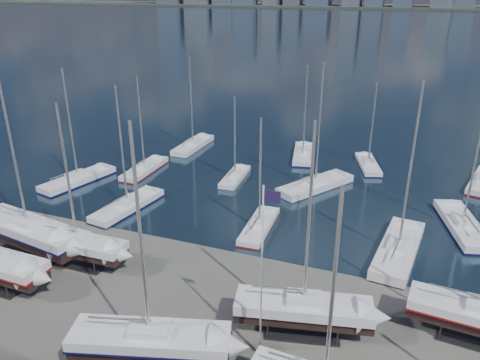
% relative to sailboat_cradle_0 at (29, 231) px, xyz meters
% --- Properties ---
extents(ground, '(1400.00, 1400.00, 0.00)m').
position_rel_sailboat_cradle_0_xyz_m(ground, '(19.64, -3.16, -2.25)').
color(ground, '#605E59').
rests_on(ground, ground).
extents(water, '(1400.00, 600.00, 0.40)m').
position_rel_sailboat_cradle_0_xyz_m(water, '(19.64, 306.84, -2.40)').
color(water, '#1B2B3F').
rests_on(water, ground).
extents(far_shore, '(1400.00, 80.00, 2.20)m').
position_rel_sailboat_cradle_0_xyz_m(far_shore, '(19.64, 566.84, -1.15)').
color(far_shore, '#2D332D').
rests_on(far_shore, ground).
extents(sailboat_cradle_0, '(12.52, 5.23, 19.35)m').
position_rel_sailboat_cradle_0_xyz_m(sailboat_cradle_0, '(0.00, 0.00, 0.00)').
color(sailboat_cradle_0, '#2D2D33').
rests_on(sailboat_cradle_0, ground).
extents(sailboat_cradle_2, '(9.23, 2.74, 15.06)m').
position_rel_sailboat_cradle_0_xyz_m(sailboat_cradle_2, '(5.72, -0.09, -0.22)').
color(sailboat_cradle_2, '#2D2D33').
rests_on(sailboat_cradle_2, ground).
extents(sailboat_cradle_3, '(10.99, 5.83, 17.03)m').
position_rel_sailboat_cradle_0_xyz_m(sailboat_cradle_3, '(18.37, -8.69, -0.12)').
color(sailboat_cradle_3, '#2D2D33').
rests_on(sailboat_cradle_3, ground).
extents(sailboat_cradle_4, '(10.25, 4.81, 16.12)m').
position_rel_sailboat_cradle_0_xyz_m(sailboat_cradle_4, '(27.00, -1.87, -0.16)').
color(sailboat_cradle_4, '#2D2D33').
rests_on(sailboat_cradle_4, ground).
extents(sailboat_moored_0, '(5.26, 10.74, 15.47)m').
position_rel_sailboat_cradle_0_xyz_m(sailboat_moored_0, '(-7.01, 15.57, -1.94)').
color(sailboat_moored_0, black).
rests_on(sailboat_moored_0, water).
extents(sailboat_moored_1, '(2.70, 9.18, 13.66)m').
position_rel_sailboat_cradle_0_xyz_m(sailboat_moored_1, '(-0.97, 21.99, -1.94)').
color(sailboat_moored_1, black).
rests_on(sailboat_moored_1, water).
extents(sailboat_moored_2, '(2.92, 9.86, 14.81)m').
position_rel_sailboat_cradle_0_xyz_m(sailboat_moored_2, '(0.74, 33.55, -1.92)').
color(sailboat_moored_2, black).
rests_on(sailboat_moored_2, water).
extents(sailboat_moored_3, '(4.20, 10.27, 14.90)m').
position_rel_sailboat_cradle_0_xyz_m(sailboat_moored_3, '(3.45, 11.12, -1.94)').
color(sailboat_moored_3, black).
rests_on(sailboat_moored_3, water).
extents(sailboat_moored_4, '(2.69, 7.80, 11.58)m').
position_rel_sailboat_cradle_0_xyz_m(sailboat_moored_4, '(11.62, 23.85, -1.92)').
color(sailboat_moored_4, black).
rests_on(sailboat_moored_4, water).
extents(sailboat_moored_5, '(4.44, 9.78, 14.12)m').
position_rel_sailboat_cradle_0_xyz_m(sailboat_moored_5, '(17.90, 35.67, -1.94)').
color(sailboat_moored_5, black).
rests_on(sailboat_moored_5, water).
extents(sailboat_moored_6, '(2.76, 8.58, 12.67)m').
position_rel_sailboat_cradle_0_xyz_m(sailboat_moored_6, '(19.02, 11.92, -1.94)').
color(sailboat_moored_6, black).
rests_on(sailboat_moored_6, water).
extents(sailboat_moored_7, '(8.36, 10.87, 16.47)m').
position_rel_sailboat_cradle_0_xyz_m(sailboat_moored_7, '(22.22, 24.57, -1.92)').
color(sailboat_moored_7, black).
rests_on(sailboat_moored_7, water).
extents(sailboat_moored_8, '(4.72, 8.73, 12.58)m').
position_rel_sailboat_cradle_0_xyz_m(sailboat_moored_8, '(27.51, 34.74, -1.94)').
color(sailboat_moored_8, black).
rests_on(sailboat_moored_8, water).
extents(sailboat_moored_9, '(4.54, 11.78, 17.35)m').
position_rel_sailboat_cradle_0_xyz_m(sailboat_moored_9, '(32.94, 11.99, -1.92)').
color(sailboat_moored_9, black).
rests_on(sailboat_moored_9, water).
extents(sailboat_moored_10, '(5.72, 11.22, 16.15)m').
position_rel_sailboat_cradle_0_xyz_m(sailboat_moored_10, '(38.89, 19.49, -1.94)').
color(sailboat_moored_10, black).
rests_on(sailboat_moored_10, water).
extents(flagpole, '(1.13, 0.12, 12.82)m').
position_rel_sailboat_cradle_0_xyz_m(flagpole, '(24.92, -5.18, 5.19)').
color(flagpole, white).
rests_on(flagpole, ground).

